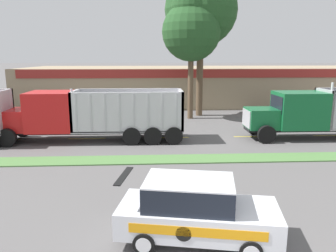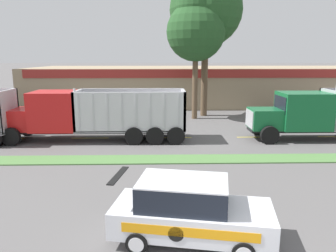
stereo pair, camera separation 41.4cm
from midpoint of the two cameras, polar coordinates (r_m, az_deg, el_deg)
grass_verge at (r=16.90m, az=3.29°, el=-5.75°), size 120.00×1.46×0.06m
centre_line_2 at (r=23.48m, az=-27.52°, el=-2.13°), size 2.40×0.14×0.01m
centre_line_3 at (r=21.80m, az=-14.49°, el=-2.14°), size 2.40×0.14×0.01m
centre_line_4 at (r=21.39m, az=-0.15°, el=-2.02°), size 2.40×0.14×0.01m
centre_line_5 at (r=22.31m, az=13.84°, el=-1.78°), size 2.40×0.14×0.01m
centre_line_6 at (r=24.43m, az=26.06°, el=-1.49°), size 2.40×0.14×0.01m
dump_truck_mid at (r=22.94m, az=24.23°, el=1.86°), size 11.10×2.57×3.66m
dump_truck_trail at (r=21.16m, az=-16.61°, el=1.67°), size 11.40×2.80×3.34m
rally_car at (r=9.57m, az=3.50°, el=-14.44°), size 4.74×2.65×1.85m
traffic_cone at (r=11.41m, az=3.56°, el=-13.19°), size 0.44×0.44×0.64m
store_building_backdrop at (r=38.32m, az=5.26°, el=7.17°), size 38.66×12.10×4.04m
tree_behind_left at (r=27.80m, az=3.65°, el=16.99°), size 4.79×4.79×10.77m
tree_behind_right at (r=29.59m, az=5.36°, el=20.59°), size 6.16×6.16×13.69m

